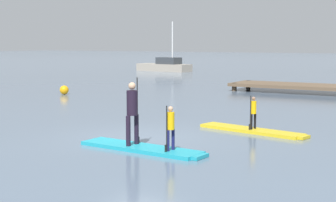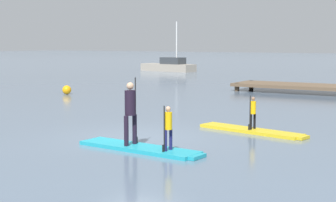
% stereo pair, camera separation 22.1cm
% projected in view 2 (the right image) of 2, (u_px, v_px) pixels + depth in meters
% --- Properties ---
extents(ground_plane, '(240.00, 240.00, 0.00)m').
position_uv_depth(ground_plane, '(139.00, 137.00, 15.50)').
color(ground_plane, slate).
extents(paddleboard_near, '(3.75, 1.37, 0.10)m').
position_uv_depth(paddleboard_near, '(252.00, 131.00, 16.29)').
color(paddleboard_near, gold).
rests_on(paddleboard_near, ground).
extents(paddler_child_solo, '(0.21, 0.37, 1.08)m').
position_uv_depth(paddler_child_solo, '(253.00, 111.00, 16.20)').
color(paddler_child_solo, black).
rests_on(paddler_child_solo, paddleboard_near).
extents(paddleboard_far, '(3.74, 1.06, 0.10)m').
position_uv_depth(paddleboard_far, '(141.00, 148.00, 13.60)').
color(paddleboard_far, '#1E9EB2').
rests_on(paddleboard_far, ground).
extents(paddler_adult, '(0.32, 0.53, 1.80)m').
position_uv_depth(paddler_adult, '(130.00, 109.00, 13.68)').
color(paddler_adult, black).
rests_on(paddler_adult, paddleboard_far).
extents(paddler_child_front, '(0.21, 0.40, 1.16)m').
position_uv_depth(paddler_child_front, '(168.00, 126.00, 13.00)').
color(paddler_child_front, '#19194C').
rests_on(paddler_child_front, paddleboard_far).
extents(motor_boat_small_navy, '(5.82, 2.42, 4.80)m').
position_uv_depth(motor_boat_small_navy, '(169.00, 66.00, 50.28)').
color(motor_boat_small_navy, '#9E9384').
rests_on(motor_boat_small_navy, ground).
extents(floating_dock, '(11.11, 2.74, 0.46)m').
position_uv_depth(floating_dock, '(333.00, 87.00, 28.16)').
color(floating_dock, brown).
rests_on(floating_dock, ground).
extents(mooring_buoy_near, '(0.49, 0.49, 0.49)m').
position_uv_depth(mooring_buoy_near, '(67.00, 90.00, 28.11)').
color(mooring_buoy_near, orange).
rests_on(mooring_buoy_near, ground).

